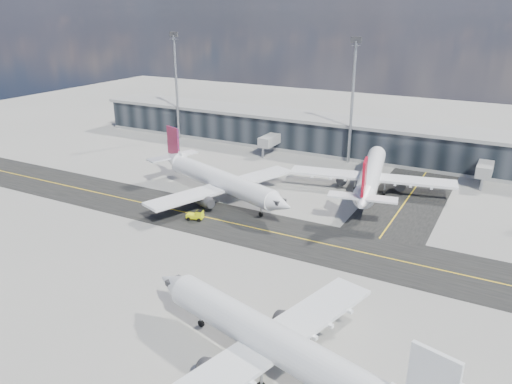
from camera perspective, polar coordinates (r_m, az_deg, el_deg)
ground at (r=80.43m, az=-0.49°, el=-5.42°), size 300.00×300.00×0.00m
taxiway_lanes at (r=87.67m, az=5.15°, el=-3.23°), size 180.00×63.00×0.03m
terminal_concourse at (r=127.19m, az=11.61°, el=5.90°), size 152.00×19.80×8.80m
floodlight_masts at (r=118.35m, az=10.96°, el=10.59°), size 102.50×0.70×28.90m
airliner_af at (r=96.24m, az=-4.25°, el=1.39°), size 37.35×32.28×11.42m
airliner_redtail at (r=101.37m, az=12.99°, el=1.91°), size 33.08×38.57×11.47m
airliner_near at (r=51.57m, az=2.55°, el=-17.04°), size 37.31×32.11×11.20m
baggage_tug at (r=87.67m, az=-6.82°, el=-2.65°), size 3.16×2.08×1.83m
service_van at (r=100.97m, az=12.56°, el=0.07°), size 4.32×6.27×1.59m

